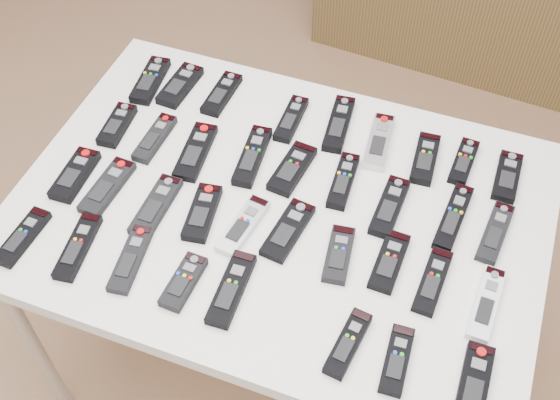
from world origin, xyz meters
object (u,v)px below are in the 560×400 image
(remote_27, at_px, (486,304))
(remote_30, at_px, (131,259))
(remote_6, at_px, (425,159))
(remote_20, at_px, (156,206))
(remote_10, at_px, (155,138))
(remote_17, at_px, (495,233))
(remote_23, at_px, (288,230))
(remote_28, at_px, (23,237))
(table, at_px, (280,220))
(remote_8, at_px, (507,177))
(remote_14, at_px, (343,181))
(remote_16, at_px, (453,217))
(remote_3, at_px, (291,119))
(remote_1, at_px, (180,85))
(remote_13, at_px, (292,169))
(remote_18, at_px, (75,175))
(remote_0, at_px, (150,80))
(remote_24, at_px, (339,255))
(remote_9, at_px, (117,125))
(remote_12, at_px, (252,156))
(remote_11, at_px, (196,152))
(remote_5, at_px, (379,142))
(remote_4, at_px, (339,124))
(remote_34, at_px, (397,360))
(remote_19, at_px, (107,187))
(remote_33, at_px, (348,343))
(remote_22, at_px, (243,226))
(remote_32, at_px, (231,289))
(remote_31, at_px, (184,282))
(remote_2, at_px, (222,94))
(remote_15, at_px, (390,207))
(remote_7, at_px, (464,162))
(remote_21, at_px, (202,213))
(remote_35, at_px, (474,384))
(remote_26, at_px, (433,281))

(remote_27, height_order, remote_30, same)
(remote_6, height_order, remote_20, remote_6)
(remote_10, height_order, remote_17, remote_10)
(remote_23, relative_size, remote_28, 1.07)
(table, distance_m, remote_8, 0.57)
(remote_14, height_order, remote_17, remote_14)
(remote_16, bearing_deg, remote_3, 163.93)
(remote_1, distance_m, remote_13, 0.43)
(table, bearing_deg, remote_16, 14.16)
(remote_10, xyz_separation_m, remote_18, (-0.13, -0.18, 0.00))
(remote_0, bearing_deg, remote_23, -39.69)
(remote_10, bearing_deg, remote_24, -17.04)
(remote_9, relative_size, remote_17, 0.83)
(remote_12, xyz_separation_m, remote_23, (0.16, -0.18, -0.00))
(remote_11, bearing_deg, remote_5, 18.28)
(remote_1, bearing_deg, remote_4, 4.82)
(remote_24, bearing_deg, remote_3, 116.11)
(remote_0, bearing_deg, remote_13, -25.87)
(remote_17, height_order, remote_28, remote_28)
(remote_5, distance_m, remote_10, 0.57)
(remote_23, distance_m, remote_34, 0.39)
(remote_13, relative_size, remote_24, 1.12)
(remote_12, xyz_separation_m, remote_19, (-0.29, -0.22, -0.00))
(remote_8, distance_m, remote_33, 0.62)
(remote_22, xyz_separation_m, remote_32, (0.04, -0.17, 0.00))
(remote_9, height_order, remote_31, same)
(remote_2, relative_size, remote_33, 1.05)
(remote_15, distance_m, remote_33, 0.38)
(remote_18, relative_size, remote_22, 0.94)
(remote_24, bearing_deg, remote_15, 59.77)
(remote_11, distance_m, remote_12, 0.14)
(remote_15, relative_size, remote_24, 1.19)
(remote_7, height_order, remote_20, same)
(remote_21, distance_m, remote_32, 0.22)
(remote_35, bearing_deg, remote_33, -179.91)
(remote_15, bearing_deg, remote_5, 114.11)
(remote_17, height_order, remote_22, remote_22)
(remote_1, xyz_separation_m, remote_35, (0.92, -0.59, 0.00))
(table, height_order, remote_27, remote_27)
(remote_0, xyz_separation_m, remote_14, (0.61, -0.16, 0.00))
(remote_18, bearing_deg, remote_31, -28.49)
(remote_22, bearing_deg, remote_26, 8.61)
(remote_9, xyz_separation_m, remote_12, (0.37, 0.02, 0.00))
(remote_13, distance_m, remote_16, 0.40)
(remote_18, bearing_deg, remote_3, 38.18)
(remote_5, relative_size, remote_26, 1.09)
(table, height_order, remote_19, remote_19)
(remote_15, bearing_deg, remote_0, 166.50)
(remote_22, distance_m, remote_23, 0.10)
(remote_5, relative_size, remote_30, 1.04)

